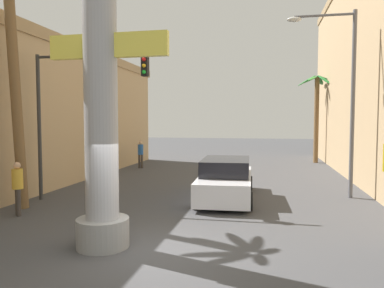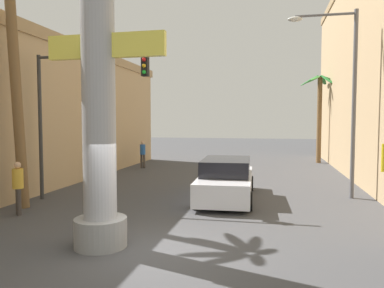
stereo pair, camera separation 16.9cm
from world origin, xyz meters
name	(u,v)px [view 1 (the left image)]	position (x,y,z in m)	size (l,w,h in m)	color
ground_plane	(212,182)	(0.00, 10.00, 0.00)	(89.48, 89.48, 0.00)	#424244
neon_sign_pole	(100,64)	(-1.20, 0.10, 4.37)	(3.26, 1.26, 9.63)	#9E9EA3
street_lamp	(342,85)	(5.48, 7.37, 4.40)	(2.61, 0.28, 7.26)	#59595E
traffic_light_mast	(77,97)	(-4.28, 4.68, 3.91)	(5.06, 0.32, 5.51)	#333333
car_lead	(226,180)	(1.09, 6.23, 0.74)	(2.23, 5.27, 1.56)	black
palm_tree_near_left	(14,51)	(-5.74, 3.16, 5.37)	(2.49, 2.56, 8.67)	brown
palm_tree_far_right	(316,106)	(6.05, 19.79, 4.08)	(2.81, 2.74, 6.26)	brown
pedestrian_far_left	(141,152)	(-5.24, 14.41, 1.01)	(0.40, 0.40, 1.73)	#3F3833
pedestrian_curb_left	(18,184)	(-5.15, 2.35, 1.00)	(0.48, 0.48, 1.72)	#3F3833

